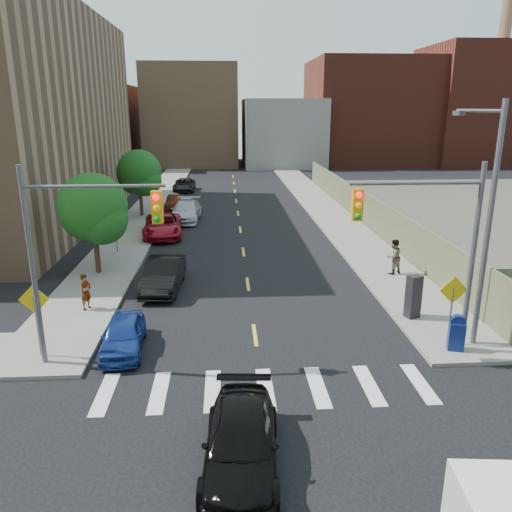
{
  "coord_description": "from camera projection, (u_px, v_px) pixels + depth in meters",
  "views": [
    {
      "loc": [
        -1.09,
        -10.14,
        8.69
      ],
      "look_at": [
        0.32,
        12.32,
        2.0
      ],
      "focal_mm": 35.0,
      "sensor_mm": 36.0,
      "label": 1
    }
  ],
  "objects": [
    {
      "name": "ground",
      "position": [
        275.0,
        477.0,
        12.24
      ],
      "size": [
        160.0,
        160.0,
        0.0
      ],
      "primitive_type": "plane",
      "color": "black",
      "rests_on": "ground"
    },
    {
      "name": "sidewalk_nw",
      "position": [
        160.0,
        195.0,
        51.46
      ],
      "size": [
        3.5,
        73.0,
        0.15
      ],
      "primitive_type": "cube",
      "color": "gray",
      "rests_on": "ground"
    },
    {
      "name": "sidewalk_ne",
      "position": [
        309.0,
        193.0,
        52.39
      ],
      "size": [
        3.5,
        73.0,
        0.15
      ],
      "primitive_type": "cube",
      "color": "gray",
      "rests_on": "ground"
    },
    {
      "name": "fence_north",
      "position": [
        361.0,
        206.0,
        39.25
      ],
      "size": [
        0.12,
        44.0,
        2.5
      ],
      "primitive_type": "cube",
      "color": "#6A6D4C",
      "rests_on": "ground"
    },
    {
      "name": "bg_bldg_west",
      "position": [
        87.0,
        126.0,
        76.18
      ],
      "size": [
        14.0,
        18.0,
        12.0
      ],
      "primitive_type": "cube",
      "color": "#592319",
      "rests_on": "ground"
    },
    {
      "name": "bg_bldg_midwest",
      "position": [
        192.0,
        116.0,
        78.62
      ],
      "size": [
        14.0,
        16.0,
        15.0
      ],
      "primitive_type": "cube",
      "color": "#8C6B4C",
      "rests_on": "ground"
    },
    {
      "name": "bg_bldg_center",
      "position": [
        282.0,
        133.0,
        78.27
      ],
      "size": [
        12.0,
        16.0,
        10.0
      ],
      "primitive_type": "cube",
      "color": "gray",
      "rests_on": "ground"
    },
    {
      "name": "bg_bldg_east",
      "position": [
        367.0,
        112.0,
        80.16
      ],
      "size": [
        18.0,
        18.0,
        16.0
      ],
      "primitive_type": "cube",
      "color": "#592319",
      "rests_on": "ground"
    },
    {
      "name": "bg_bldg_fareast",
      "position": [
        470.0,
        106.0,
        78.93
      ],
      "size": [
        14.0,
        16.0,
        18.0
      ],
      "primitive_type": "cube",
      "color": "#592319",
      "rests_on": "ground"
    },
    {
      "name": "smokestack",
      "position": [
        499.0,
        73.0,
        77.74
      ],
      "size": [
        1.8,
        1.8,
        28.0
      ],
      "primitive_type": "cylinder",
      "color": "#8C6B4C",
      "rests_on": "ground"
    },
    {
      "name": "signal_nw",
      "position": [
        76.0,
        240.0,
        16.33
      ],
      "size": [
        4.59,
        0.3,
        7.0
      ],
      "color": "#59595E",
      "rests_on": "ground"
    },
    {
      "name": "signal_ne",
      "position": [
        433.0,
        235.0,
        17.05
      ],
      "size": [
        4.59,
        0.3,
        7.0
      ],
      "color": "#59595E",
      "rests_on": "ground"
    },
    {
      "name": "streetlight_ne",
      "position": [
        485.0,
        209.0,
        17.85
      ],
      "size": [
        0.25,
        3.7,
        9.0
      ],
      "color": "#59595E",
      "rests_on": "ground"
    },
    {
      "name": "warn_sign_nw",
      "position": [
        35.0,
        308.0,
        17.42
      ],
      "size": [
        1.06,
        0.06,
        2.83
      ],
      "color": "#59595E",
      "rests_on": "ground"
    },
    {
      "name": "warn_sign_ne",
      "position": [
        453.0,
        298.0,
        18.33
      ],
      "size": [
        1.06,
        0.06,
        2.83
      ],
      "color": "#59595E",
      "rests_on": "ground"
    },
    {
      "name": "warn_sign_midwest",
      "position": [
        115.0,
        223.0,
        30.34
      ],
      "size": [
        1.06,
        0.06,
        2.83
      ],
      "color": "#59595E",
      "rests_on": "ground"
    },
    {
      "name": "tree_west_near",
      "position": [
        93.0,
        212.0,
        26.12
      ],
      "size": [
        3.66,
        3.64,
        5.52
      ],
      "color": "#332114",
      "rests_on": "ground"
    },
    {
      "name": "tree_west_far",
      "position": [
        139.0,
        175.0,
        40.47
      ],
      "size": [
        3.66,
        3.64,
        5.52
      ],
      "color": "#332114",
      "rests_on": "ground"
    },
    {
      "name": "parked_car_blue",
      "position": [
        123.0,
        335.0,
        18.46
      ],
      "size": [
        1.71,
        3.75,
        1.25
      ],
      "primitive_type": "imported",
      "rotation": [
        0.0,
        0.0,
        0.06
      ],
      "color": "navy",
      "rests_on": "ground"
    },
    {
      "name": "parked_car_black",
      "position": [
        164.0,
        275.0,
        24.69
      ],
      "size": [
        1.93,
        4.8,
        1.55
      ],
      "primitive_type": "imported",
      "rotation": [
        0.0,
        0.0,
        -0.06
      ],
      "color": "black",
      "rests_on": "ground"
    },
    {
      "name": "parked_car_red",
      "position": [
        163.0,
        226.0,
        34.99
      ],
      "size": [
        3.03,
        5.75,
        1.54
      ],
      "primitive_type": "imported",
      "rotation": [
        0.0,
        0.0,
        0.09
      ],
      "color": "maroon",
      "rests_on": "ground"
    },
    {
      "name": "parked_car_silver",
      "position": [
        186.0,
        211.0,
        39.86
      ],
      "size": [
        2.47,
        5.53,
        1.57
      ],
      "primitive_type": "imported",
      "rotation": [
        0.0,
        0.0,
        -0.05
      ],
      "color": "#B9BAC1",
      "rests_on": "ground"
    },
    {
      "name": "parked_car_white",
      "position": [
        186.0,
        204.0,
        43.76
      ],
      "size": [
        1.64,
        3.76,
        1.26
      ],
      "primitive_type": "imported",
      "rotation": [
        0.0,
        0.0,
        0.04
      ],
      "color": "silver",
      "rests_on": "ground"
    },
    {
      "name": "parked_car_maroon",
      "position": [
        175.0,
        203.0,
        44.17
      ],
      "size": [
        1.63,
        3.98,
        1.28
      ],
      "primitive_type": "imported",
      "rotation": [
        0.0,
        0.0,
        -0.07
      ],
      "color": "#45160D",
      "rests_on": "ground"
    },
    {
      "name": "parked_car_grey",
      "position": [
        184.0,
        185.0,
        54.17
      ],
      "size": [
        2.26,
        4.85,
        1.34
      ],
      "primitive_type": "imported",
      "rotation": [
        0.0,
        0.0,
        -0.01
      ],
      "color": "black",
      "rests_on": "ground"
    },
    {
      "name": "black_sedan",
      "position": [
        241.0,
        442.0,
        12.47
      ],
      "size": [
        2.21,
        4.73,
        1.34
      ],
      "primitive_type": "imported",
      "rotation": [
        0.0,
        0.0,
        -0.07
      ],
      "color": "black",
      "rests_on": "ground"
    },
    {
      "name": "mailbox",
      "position": [
        457.0,
        333.0,
        18.19
      ],
      "size": [
        0.66,
        0.57,
        1.37
      ],
      "rotation": [
        0.0,
        0.0,
        -0.3
      ],
      "color": "navy",
      "rests_on": "sidewalk_ne"
    },
    {
      "name": "payphone",
      "position": [
        413.0,
        297.0,
        20.98
      ],
      "size": [
        0.67,
        0.61,
        1.85
      ],
      "primitive_type": "cube",
      "rotation": [
        0.0,
        0.0,
        0.35
      ],
      "color": "black",
      "rests_on": "sidewalk_ne"
    },
    {
      "name": "pedestrian_west",
      "position": [
        86.0,
        292.0,
        21.85
      ],
      "size": [
        0.6,
        0.7,
        1.62
      ],
      "primitive_type": "imported",
      "rotation": [
        0.0,
        0.0,
        1.15
      ],
      "color": "gray",
      "rests_on": "sidewalk_nw"
    },
    {
      "name": "pedestrian_east",
      "position": [
        394.0,
        257.0,
        26.53
      ],
      "size": [
        1.13,
        1.03,
        1.89
      ],
      "primitive_type": "imported",
      "rotation": [
        0.0,
        0.0,
        3.55
      ],
      "color": "gray",
      "rests_on": "sidewalk_ne"
    }
  ]
}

